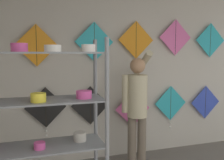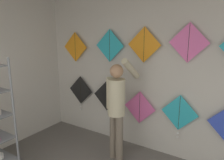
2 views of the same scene
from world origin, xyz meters
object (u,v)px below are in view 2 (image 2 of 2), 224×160
object	(u,v)px
kite_1	(107,96)
kite_6	(110,46)
kite_3	(179,114)
kite_8	(189,43)
kite_0	(81,91)
shopkeeper	(117,104)
kite_2	(140,108)
kite_5	(75,47)
kite_7	(144,45)

from	to	relation	value
kite_1	kite_6	distance (m)	0.96
kite_3	kite_8	xyz separation A→B (m)	(0.06, 0.00, 1.12)
kite_1	kite_3	world-z (taller)	kite_1
kite_6	kite_0	bearing A→B (deg)	-179.95
shopkeeper	kite_6	distance (m)	1.11
kite_1	kite_2	xyz separation A→B (m)	(0.70, 0.00, -0.10)
shopkeeper	kite_2	bearing A→B (deg)	87.51
kite_5	kite_8	size ratio (longest dim) A/B	1.00
kite_1	kite_3	xyz separation A→B (m)	(1.39, -0.00, -0.07)
kite_8	kite_7	bearing A→B (deg)	180.00
kite_2	shopkeeper	bearing A→B (deg)	-107.30
kite_5	kite_8	distance (m)	2.21
kite_2	kite_5	distance (m)	1.76
kite_3	kite_7	world-z (taller)	kite_7
kite_5	kite_8	xyz separation A→B (m)	(2.20, 0.00, 0.15)
shopkeeper	kite_5	world-z (taller)	kite_5
kite_0	kite_1	size ratio (longest dim) A/B	1.23
shopkeeper	kite_8	size ratio (longest dim) A/B	2.88
kite_1	kite_7	distance (m)	1.24
kite_5	kite_7	size ratio (longest dim) A/B	1.00
kite_7	kite_8	world-z (taller)	kite_8
kite_2	kite_1	bearing A→B (deg)	180.00
kite_3	kite_5	bearing A→B (deg)	179.98
kite_7	kite_6	bearing A→B (deg)	180.00
kite_0	kite_5	bearing A→B (deg)	179.65
kite_1	kite_3	size ratio (longest dim) A/B	0.81
kite_2	kite_6	bearing A→B (deg)	180.00
kite_0	kite_8	size ratio (longest dim) A/B	1.23
kite_7	kite_2	bearing A→B (deg)	180.00
kite_5	kite_6	bearing A→B (deg)	0.00
kite_0	kite_6	xyz separation A→B (m)	(0.72, 0.00, 0.96)
shopkeeper	kite_7	size ratio (longest dim) A/B	2.88
kite_2	kite_8	bearing A→B (deg)	0.00
kite_0	kite_7	xyz separation A→B (m)	(1.40, 0.00, 1.00)
shopkeeper	kite_3	xyz separation A→B (m)	(0.85, 0.51, -0.16)
kite_3	kite_6	size ratio (longest dim) A/B	1.23
kite_8	kite_1	bearing A→B (deg)	180.00
shopkeeper	kite_1	size ratio (longest dim) A/B	2.88
kite_0	kite_3	distance (m)	2.04
kite_1	kite_0	bearing A→B (deg)	-179.95
kite_0	kite_6	bearing A→B (deg)	0.05
shopkeeper	kite_3	world-z (taller)	shopkeeper
kite_1	kite_5	size ratio (longest dim) A/B	1.00
kite_0	kite_7	size ratio (longest dim) A/B	1.23
kite_1	kite_2	world-z (taller)	kite_1
kite_6	kite_3	bearing A→B (deg)	-0.03
shopkeeper	kite_3	size ratio (longest dim) A/B	2.33
shopkeeper	kite_5	bearing A→B (deg)	173.20
kite_6	kite_7	distance (m)	0.67
shopkeeper	kite_6	size ratio (longest dim) A/B	2.88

